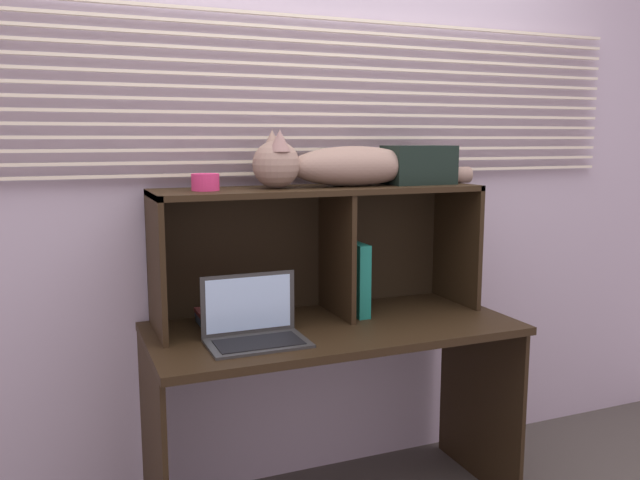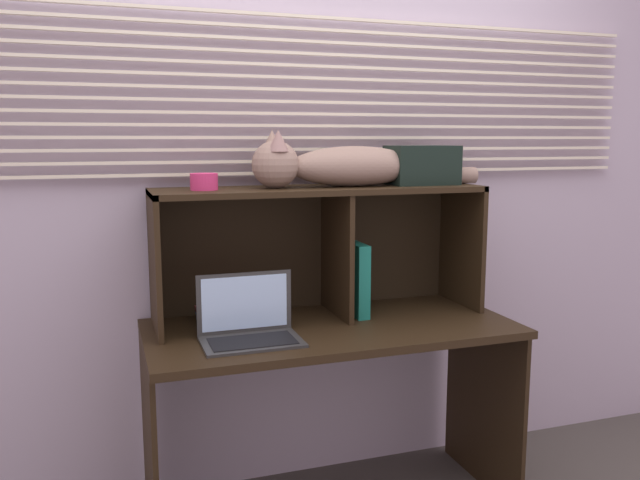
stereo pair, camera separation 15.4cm
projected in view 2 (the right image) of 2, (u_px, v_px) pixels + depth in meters
The scene contains 9 objects.
back_panel_with_blinds at pixel (303, 188), 2.73m from camera, with size 4.40×0.08×2.50m.
desk at pixel (331, 364), 2.49m from camera, with size 1.39×0.64×0.76m.
hutch_shelf_unit at pixel (319, 228), 2.57m from camera, with size 1.29×0.35×0.52m.
cat at pixel (339, 165), 2.52m from camera, with size 0.95×0.20×0.22m.
laptop at pixel (249, 326), 2.28m from camera, with size 0.34×0.22×0.23m.
binder_upright at pixel (354, 278), 2.61m from camera, with size 0.05×0.24×0.29m, color #187565.
book_stack at pixel (225, 317), 2.47m from camera, with size 0.20×0.24×0.06m.
small_basket at pixel (204, 182), 2.37m from camera, with size 0.10×0.10×0.06m, color #DB3370.
storage_box at pixel (422, 165), 2.64m from camera, with size 0.27×0.17×0.16m, color black.
Camera 2 is at (-0.80, -2.06, 1.47)m, focal length 36.37 mm.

